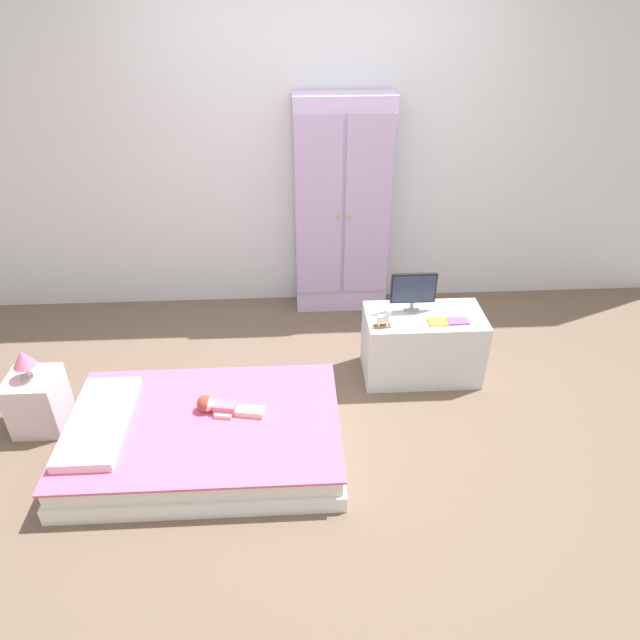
# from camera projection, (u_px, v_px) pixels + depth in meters

# --- Properties ---
(ground_plane) EXTENTS (10.00, 10.00, 0.02)m
(ground_plane) POSITION_uv_depth(u_px,v_px,m) (330.00, 423.00, 3.53)
(ground_plane) COLOR brown
(back_wall) EXTENTS (6.40, 0.05, 2.70)m
(back_wall) POSITION_uv_depth(u_px,v_px,m) (317.00, 134.00, 4.13)
(back_wall) COLOR silver
(back_wall) RESTS_ON ground_plane
(bed) EXTENTS (1.55, 0.99, 0.22)m
(bed) POSITION_uv_depth(u_px,v_px,m) (205.00, 435.00, 3.27)
(bed) COLOR white
(bed) RESTS_ON ground_plane
(pillow) EXTENTS (0.32, 0.71, 0.05)m
(pillow) POSITION_uv_depth(u_px,v_px,m) (99.00, 421.00, 3.17)
(pillow) COLOR silver
(pillow) RESTS_ON bed
(doll) EXTENTS (0.39, 0.15, 0.10)m
(doll) POSITION_uv_depth(u_px,v_px,m) (218.00, 406.00, 3.26)
(doll) COLOR #D6668E
(doll) RESTS_ON bed
(nightstand) EXTENTS (0.29, 0.29, 0.36)m
(nightstand) POSITION_uv_depth(u_px,v_px,m) (38.00, 402.00, 3.41)
(nightstand) COLOR silver
(nightstand) RESTS_ON ground_plane
(table_lamp) EXTENTS (0.13, 0.13, 0.19)m
(table_lamp) POSITION_uv_depth(u_px,v_px,m) (24.00, 360.00, 3.24)
(table_lamp) COLOR #B7B2AD
(table_lamp) RESTS_ON nightstand
(wardrobe) EXTENTS (0.71, 0.27, 1.66)m
(wardrobe) POSITION_uv_depth(u_px,v_px,m) (342.00, 209.00, 4.27)
(wardrobe) COLOR silver
(wardrobe) RESTS_ON ground_plane
(tv_stand) EXTENTS (0.77, 0.41, 0.47)m
(tv_stand) POSITION_uv_depth(u_px,v_px,m) (422.00, 345.00, 3.82)
(tv_stand) COLOR silver
(tv_stand) RESTS_ON ground_plane
(tv_monitor) EXTENTS (0.30, 0.10, 0.27)m
(tv_monitor) POSITION_uv_depth(u_px,v_px,m) (413.00, 290.00, 3.66)
(tv_monitor) COLOR #99999E
(tv_monitor) RESTS_ON tv_stand
(rocking_horse_toy) EXTENTS (0.11, 0.04, 0.13)m
(rocking_horse_toy) POSITION_uv_depth(u_px,v_px,m) (384.00, 318.00, 3.54)
(rocking_horse_toy) COLOR #8E6642
(rocking_horse_toy) RESTS_ON tv_stand
(book_yellow) EXTENTS (0.12, 0.09, 0.01)m
(book_yellow) POSITION_uv_depth(u_px,v_px,m) (438.00, 322.00, 3.61)
(book_yellow) COLOR gold
(book_yellow) RESTS_ON tv_stand
(book_purple) EXTENTS (0.14, 0.08, 0.01)m
(book_purple) POSITION_uv_depth(u_px,v_px,m) (458.00, 321.00, 3.62)
(book_purple) COLOR #8E51B2
(book_purple) RESTS_ON tv_stand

